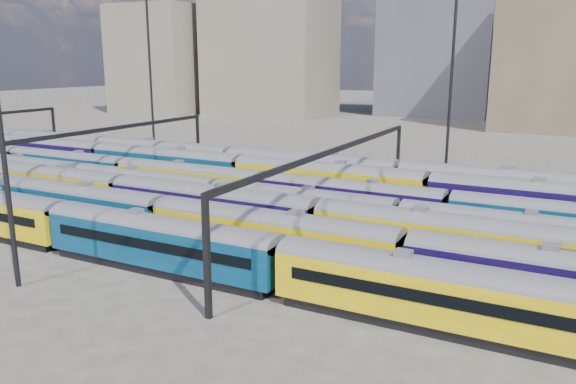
% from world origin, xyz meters
% --- Properties ---
extents(ground, '(500.00, 500.00, 0.00)m').
position_xyz_m(ground, '(0.00, 0.00, 0.00)').
color(ground, '#47423C').
rests_on(ground, ground).
extents(rake_0, '(103.38, 3.03, 5.10)m').
position_xyz_m(rake_0, '(22.88, -15.00, 2.68)').
color(rake_0, black).
rests_on(rake_0, ground).
extents(rake_1, '(105.79, 3.10, 5.22)m').
position_xyz_m(rake_1, '(8.83, -10.00, 2.74)').
color(rake_1, black).
rests_on(rake_1, ground).
extents(rake_2, '(129.87, 3.17, 5.34)m').
position_xyz_m(rake_2, '(10.63, -5.00, 2.80)').
color(rake_2, black).
rests_on(rake_2, ground).
extents(rake_3, '(114.17, 2.79, 4.68)m').
position_xyz_m(rake_3, '(-3.08, 0.00, 2.46)').
color(rake_3, black).
rests_on(rake_3, ground).
extents(rake_4, '(117.80, 2.87, 4.83)m').
position_xyz_m(rake_4, '(-0.46, 5.00, 2.54)').
color(rake_4, black).
rests_on(rake_4, ground).
extents(rake_5, '(112.63, 3.30, 5.57)m').
position_xyz_m(rake_5, '(-17.75, 10.00, 2.92)').
color(rake_5, black).
rests_on(rake_5, ground).
extents(rake_6, '(112.77, 3.30, 5.57)m').
position_xyz_m(rake_6, '(0.28, 15.00, 2.93)').
color(rake_6, black).
rests_on(rake_6, ground).
extents(gantry_1, '(0.35, 40.35, 8.03)m').
position_xyz_m(gantry_1, '(-20.00, 0.00, 6.79)').
color(gantry_1, black).
rests_on(gantry_1, ground).
extents(gantry_2, '(0.35, 40.35, 8.03)m').
position_xyz_m(gantry_2, '(10.00, 0.00, 6.79)').
color(gantry_2, black).
rests_on(gantry_2, ground).
extents(mast_1, '(1.40, 0.50, 25.60)m').
position_xyz_m(mast_1, '(-30.00, 22.00, 13.97)').
color(mast_1, black).
rests_on(mast_1, ground).
extents(mast_3, '(1.40, 0.50, 25.60)m').
position_xyz_m(mast_3, '(15.00, 24.00, 13.97)').
color(mast_3, black).
rests_on(mast_3, ground).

